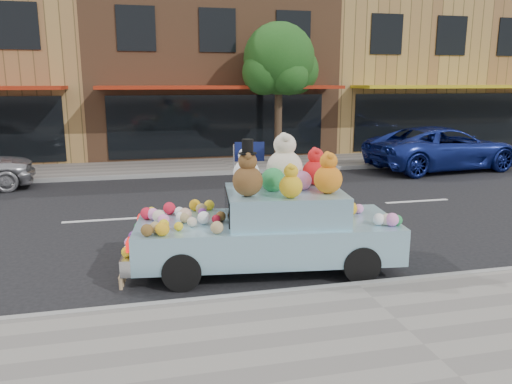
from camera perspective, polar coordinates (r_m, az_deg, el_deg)
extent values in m
plane|color=black|center=(12.34, 1.78, -2.09)|extent=(120.00, 120.00, 0.00)
cube|color=gray|center=(6.66, 17.05, -15.36)|extent=(60.00, 3.00, 0.12)
cube|color=gray|center=(18.55, -3.45, 3.04)|extent=(60.00, 3.00, 0.12)
cube|color=gray|center=(7.85, 11.49, -10.58)|extent=(60.00, 0.12, 0.13)
cube|color=gray|center=(17.09, -2.58, 2.25)|extent=(60.00, 0.12, 0.13)
cube|color=black|center=(19.98, -25.61, 16.78)|extent=(1.40, 0.06, 1.60)
cube|color=brown|center=(23.74, -5.93, 13.41)|extent=(10.00, 8.00, 7.00)
cube|color=black|center=(19.83, -4.25, 7.55)|extent=(8.50, 0.06, 2.40)
cube|color=#9E240E|center=(18.89, -3.89, 11.86)|extent=(9.00, 1.80, 0.12)
cube|color=black|center=(19.60, -13.56, 17.73)|extent=(1.40, 0.06, 1.60)
cube|color=black|center=(19.84, -4.42, 17.96)|extent=(1.40, 0.06, 1.60)
cube|color=black|center=(20.53, 4.29, 17.78)|extent=(1.40, 0.06, 1.60)
cube|color=#AB8547|center=(26.94, 16.24, 12.88)|extent=(10.00, 8.00, 7.00)
cube|color=black|center=(23.57, 20.74, 7.57)|extent=(8.50, 0.06, 2.40)
cube|color=gold|center=(22.79, 22.28, 11.09)|extent=(9.00, 1.80, 0.12)
cube|color=black|center=(22.06, 14.71, 17.05)|extent=(1.40, 0.06, 1.60)
cube|color=black|center=(23.59, 21.44, 16.30)|extent=(1.40, 0.06, 1.60)
cube|color=black|center=(25.38, 27.23, 15.47)|extent=(1.40, 0.06, 1.60)
cylinder|color=#38281C|center=(18.80, 2.56, 7.91)|extent=(0.28, 0.28, 3.20)
sphere|color=#194C15|center=(18.76, 2.63, 14.99)|extent=(2.60, 2.60, 2.60)
sphere|color=#194C15|center=(19.23, 4.43, 13.71)|extent=(1.80, 1.80, 1.80)
sphere|color=#194C15|center=(18.39, 0.94, 13.49)|extent=(1.60, 1.60, 1.60)
sphere|color=#194C15|center=(18.22, 3.76, 13.16)|extent=(1.40, 1.40, 1.40)
sphere|color=#194C15|center=(19.25, 1.23, 14.04)|extent=(1.60, 1.60, 1.60)
imported|color=navy|center=(19.13, 20.55, 4.70)|extent=(5.77, 3.10, 1.54)
cylinder|color=black|center=(8.10, 11.91, -8.08)|extent=(0.62, 0.27, 0.60)
cylinder|color=black|center=(9.51, 9.02, -4.83)|extent=(0.62, 0.27, 0.60)
cylinder|color=black|center=(7.73, -8.49, -8.97)|extent=(0.62, 0.27, 0.60)
cylinder|color=black|center=(9.20, -8.14, -5.41)|extent=(0.62, 0.27, 0.60)
cube|color=#92C5DA|center=(8.44, 1.22, -5.16)|extent=(4.48, 2.22, 0.60)
cube|color=#92C5DA|center=(8.33, 3.29, -1.48)|extent=(2.07, 1.72, 0.50)
cube|color=silver|center=(8.50, -13.89, -6.47)|extent=(0.38, 1.79, 0.26)
cube|color=red|center=(7.75, -14.29, -5.86)|extent=(0.09, 0.29, 0.16)
cube|color=red|center=(9.04, -13.13, -3.15)|extent=(0.09, 0.29, 0.16)
cube|color=black|center=(8.23, -3.25, -1.65)|extent=(0.20, 1.29, 0.40)
sphere|color=#573718|center=(7.80, -0.96, 1.27)|extent=(0.48, 0.48, 0.48)
sphere|color=#573718|center=(7.75, -0.97, 3.51)|extent=(0.30, 0.30, 0.30)
sphere|color=#573718|center=(7.63, -0.80, 4.11)|extent=(0.11, 0.11, 0.11)
sphere|color=#573718|center=(7.83, -1.13, 4.33)|extent=(0.11, 0.11, 0.11)
cylinder|color=black|center=(7.73, -0.97, 4.44)|extent=(0.28, 0.28, 0.02)
cylinder|color=black|center=(7.71, -0.97, 5.25)|extent=(0.18, 0.18, 0.22)
sphere|color=beige|center=(8.56, 3.28, 2.74)|extent=(0.62, 0.62, 0.62)
sphere|color=beige|center=(8.50, 3.31, 5.41)|extent=(0.39, 0.39, 0.39)
sphere|color=beige|center=(8.36, 3.59, 6.15)|extent=(0.15, 0.15, 0.15)
sphere|color=beige|center=(8.62, 3.07, 6.35)|extent=(0.15, 0.15, 0.15)
sphere|color=orange|center=(8.07, 8.24, 1.44)|extent=(0.46, 0.46, 0.46)
sphere|color=orange|center=(8.02, 8.30, 3.51)|extent=(0.28, 0.28, 0.28)
sphere|color=orange|center=(7.92, 8.59, 4.06)|extent=(0.11, 0.11, 0.11)
sphere|color=orange|center=(8.10, 8.07, 4.27)|extent=(0.11, 0.11, 0.11)
sphere|color=red|center=(8.73, 6.78, 2.27)|extent=(0.44, 0.44, 0.44)
sphere|color=red|center=(8.69, 6.83, 4.13)|extent=(0.28, 0.28, 0.28)
sphere|color=red|center=(8.58, 7.07, 4.63)|extent=(0.10, 0.10, 0.10)
sphere|color=red|center=(8.76, 6.63, 4.80)|extent=(0.10, 0.10, 0.10)
sphere|color=white|center=(8.59, -1.12, 2.23)|extent=(0.46, 0.46, 0.46)
sphere|color=white|center=(8.54, -1.13, 4.17)|extent=(0.28, 0.28, 0.28)
sphere|color=white|center=(8.43, -0.99, 4.70)|extent=(0.11, 0.11, 0.11)
sphere|color=white|center=(8.63, -1.27, 4.87)|extent=(0.11, 0.11, 0.11)
sphere|color=gold|center=(7.71, 4.00, 0.65)|extent=(0.36, 0.36, 0.36)
sphere|color=gold|center=(7.66, 4.03, 2.36)|extent=(0.23, 0.23, 0.23)
sphere|color=gold|center=(7.57, 4.21, 2.81)|extent=(0.09, 0.09, 0.09)
sphere|color=gold|center=(7.72, 3.86, 3.00)|extent=(0.09, 0.09, 0.09)
sphere|color=#227F3E|center=(8.21, 1.95, 1.40)|extent=(0.40, 0.40, 0.40)
sphere|color=pink|center=(8.35, 5.30, 1.33)|extent=(0.32, 0.32, 0.32)
sphere|color=gold|center=(7.95, -10.48, -3.63)|extent=(0.16, 0.16, 0.16)
sphere|color=#977F53|center=(7.73, -11.44, -4.02)|extent=(0.19, 0.19, 0.19)
sphere|color=pink|center=(8.16, -10.50, -3.13)|extent=(0.18, 0.18, 0.18)
sphere|color=red|center=(8.56, -12.40, -2.41)|extent=(0.20, 0.20, 0.20)
sphere|color=white|center=(8.13, -5.99, -2.93)|extent=(0.21, 0.21, 0.21)
sphere|color=white|center=(8.27, -8.52, -2.84)|extent=(0.18, 0.18, 0.18)
sphere|color=gold|center=(8.99, -5.37, -1.51)|extent=(0.18, 0.18, 0.18)
sphere|color=#977F53|center=(8.24, -8.22, -2.91)|extent=(0.18, 0.18, 0.18)
sphere|color=brown|center=(7.63, -12.36, -4.30)|extent=(0.19, 0.19, 0.19)
sphere|color=orange|center=(8.97, -7.00, -1.50)|extent=(0.21, 0.21, 0.21)
sphere|color=white|center=(8.64, -8.76, -2.24)|extent=(0.17, 0.17, 0.17)
sphere|color=gold|center=(8.78, -11.86, -2.17)|extent=(0.15, 0.15, 0.15)
sphere|color=beige|center=(8.01, -7.32, -3.41)|extent=(0.16, 0.16, 0.16)
sphere|color=#732D8B|center=(8.60, -6.15, -2.31)|extent=(0.14, 0.14, 0.14)
sphere|color=gold|center=(7.82, -8.84, -3.90)|extent=(0.14, 0.14, 0.14)
sphere|color=brown|center=(8.27, -4.04, -2.79)|extent=(0.17, 0.17, 0.17)
sphere|color=#977F53|center=(8.71, -6.26, -1.95)|extent=(0.20, 0.20, 0.20)
sphere|color=pink|center=(8.51, -11.70, -2.47)|extent=(0.20, 0.20, 0.20)
sphere|color=beige|center=(9.00, -6.96, -1.50)|extent=(0.19, 0.19, 0.19)
sphere|color=pink|center=(7.79, -10.98, -4.09)|extent=(0.13, 0.13, 0.13)
sphere|color=beige|center=(8.33, -11.05, -2.72)|extent=(0.21, 0.21, 0.21)
sphere|color=#977F53|center=(7.60, -4.48, -4.07)|extent=(0.20, 0.20, 0.20)
sphere|color=orange|center=(7.60, -10.65, -4.17)|extent=(0.22, 0.22, 0.22)
sphere|color=red|center=(8.15, -4.59, -3.11)|extent=(0.14, 0.14, 0.14)
sphere|color=red|center=(8.80, -9.87, -1.84)|extent=(0.21, 0.21, 0.21)
sphere|color=#D8A88C|center=(8.31, -8.09, -2.55)|extent=(0.22, 0.22, 0.22)
sphere|color=gold|center=(7.79, -14.62, -6.72)|extent=(0.14, 0.14, 0.14)
sphere|color=#227F3E|center=(7.89, -14.51, -6.53)|extent=(0.13, 0.13, 0.13)
sphere|color=#227F3E|center=(9.15, -13.36, -3.81)|extent=(0.13, 0.13, 0.13)
sphere|color=brown|center=(8.62, -13.79, -4.81)|extent=(0.14, 0.14, 0.14)
sphere|color=beige|center=(7.88, -14.52, -6.54)|extent=(0.12, 0.12, 0.12)
sphere|color=#732D8B|center=(8.55, -13.86, -4.89)|extent=(0.15, 0.15, 0.15)
sphere|color=pink|center=(8.18, -14.21, -5.62)|extent=(0.18, 0.18, 0.18)
sphere|color=gold|center=(7.81, -14.59, -6.61)|extent=(0.15, 0.15, 0.15)
sphere|color=white|center=(7.94, -14.46, -6.37)|extent=(0.13, 0.13, 0.13)
sphere|color=brown|center=(8.13, -14.26, -5.90)|extent=(0.13, 0.13, 0.13)
sphere|color=pink|center=(8.92, 11.67, -1.88)|extent=(0.17, 0.17, 0.17)
sphere|color=white|center=(8.27, 13.86, -3.04)|extent=(0.19, 0.19, 0.19)
sphere|color=beige|center=(8.29, 14.73, -3.05)|extent=(0.19, 0.19, 0.19)
sphere|color=orange|center=(8.74, 10.67, -1.86)|extent=(0.25, 0.25, 0.25)
sphere|color=#227F3E|center=(8.33, 15.82, -3.11)|extent=(0.17, 0.17, 0.17)
sphere|color=pink|center=(8.26, 15.29, -3.06)|extent=(0.22, 0.22, 0.22)
cylinder|color=#997A54|center=(7.81, -15.20, -10.13)|extent=(0.06, 0.06, 0.17)
sphere|color=#997A54|center=(7.77, -15.24, -9.48)|extent=(0.07, 0.07, 0.07)
cylinder|color=#997A54|center=(7.90, -15.08, -9.83)|extent=(0.06, 0.06, 0.17)
sphere|color=#997A54|center=(7.87, -15.12, -9.19)|extent=(0.07, 0.07, 0.07)
cylinder|color=#997A54|center=(8.00, -14.97, -9.55)|extent=(0.06, 0.06, 0.17)
sphere|color=#997A54|center=(7.97, -15.01, -8.91)|extent=(0.07, 0.07, 0.07)
cylinder|color=#997A54|center=(8.10, -14.86, -9.27)|extent=(0.06, 0.06, 0.17)
sphere|color=#997A54|center=(8.06, -14.89, -8.64)|extent=(0.07, 0.07, 0.07)
cylinder|color=#997A54|center=(8.20, -14.75, -8.99)|extent=(0.06, 0.06, 0.17)
sphere|color=#997A54|center=(8.16, -14.78, -8.37)|extent=(0.07, 0.07, 0.07)
cylinder|color=#997A54|center=(8.29, -14.64, -8.72)|extent=(0.06, 0.06, 0.17)
sphere|color=#997A54|center=(8.26, -14.68, -8.11)|extent=(0.07, 0.07, 0.07)
cylinder|color=#997A54|center=(8.39, -14.54, -8.46)|extent=(0.06, 0.06, 0.17)
sphere|color=#997A54|center=(8.36, -14.58, -7.85)|extent=(0.07, 0.07, 0.07)
cylinder|color=#997A54|center=(8.49, -14.44, -8.21)|extent=(0.06, 0.06, 0.17)
sphere|color=#997A54|center=(8.46, -14.47, -7.61)|extent=(0.07, 0.07, 0.07)
cylinder|color=#997A54|center=(8.59, -14.34, -7.96)|extent=(0.06, 0.06, 0.17)
sphere|color=#997A54|center=(8.56, -14.38, -7.36)|extent=(0.07, 0.07, 0.07)
cylinder|color=#997A54|center=(8.69, -14.25, -7.72)|extent=(0.06, 0.06, 0.17)
sphere|color=#997A54|center=(8.66, -14.28, -7.12)|extent=(0.07, 0.07, 0.07)
cylinder|color=#997A54|center=(8.79, -14.15, -7.48)|extent=(0.06, 0.06, 0.17)
sphere|color=#997A54|center=(8.76, -14.19, -6.89)|extent=(0.07, 0.07, 0.07)
cylinder|color=#997A54|center=(8.89, -14.06, -7.24)|extent=(0.06, 0.06, 0.17)
sphere|color=#997A54|center=(8.85, -14.09, -6.66)|extent=(0.07, 0.07, 0.07)
cylinder|color=#997A54|center=(8.98, -13.97, -7.02)|extent=(0.06, 0.06, 0.17)
sphere|color=#997A54|center=(8.95, -14.00, -6.44)|extent=(0.07, 0.07, 0.07)
cylinder|color=#997A54|center=(9.08, -13.89, -6.79)|extent=(0.06, 0.06, 0.17)
sphere|color=#997A54|center=(9.05, -13.92, -6.23)|extent=(0.07, 0.07, 0.07)
cylinder|color=#997A54|center=(9.18, -13.80, -6.58)|extent=(0.06, 0.06, 0.17)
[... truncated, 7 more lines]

